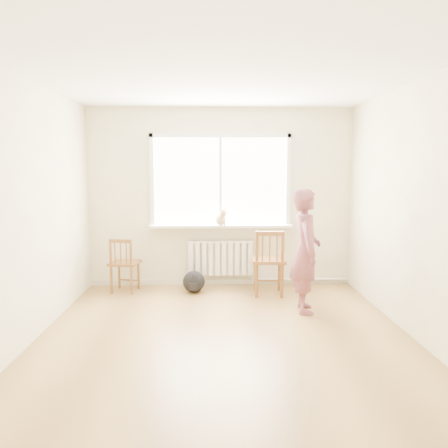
{
  "coord_description": "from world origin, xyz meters",
  "views": [
    {
      "loc": [
        -0.13,
        -4.39,
        1.78
      ],
      "look_at": [
        0.02,
        1.2,
        1.08
      ],
      "focal_mm": 35.0,
      "sensor_mm": 36.0,
      "label": 1
    }
  ],
  "objects": [
    {
      "name": "floor",
      "position": [
        0.0,
        0.0,
        0.0
      ],
      "size": [
        4.5,
        4.5,
        0.0
      ],
      "primitive_type": "plane",
      "color": "#A37B42",
      "rests_on": "ground"
    },
    {
      "name": "ceiling",
      "position": [
        0.0,
        0.0,
        2.7
      ],
      "size": [
        4.5,
        4.5,
        0.0
      ],
      "primitive_type": "plane",
      "rotation": [
        3.14,
        0.0,
        0.0
      ],
      "color": "white",
      "rests_on": "back_wall"
    },
    {
      "name": "back_wall",
      "position": [
        0.0,
        2.25,
        1.35
      ],
      "size": [
        4.0,
        0.01,
        2.7
      ],
      "primitive_type": "cube",
      "color": "beige",
      "rests_on": "ground"
    },
    {
      "name": "window",
      "position": [
        0.0,
        2.22,
        1.66
      ],
      "size": [
        2.12,
        0.05,
        1.42
      ],
      "color": "white",
      "rests_on": "back_wall"
    },
    {
      "name": "windowsill",
      "position": [
        0.0,
        2.14,
        0.93
      ],
      "size": [
        2.15,
        0.22,
        0.04
      ],
      "primitive_type": "cube",
      "color": "white",
      "rests_on": "back_wall"
    },
    {
      "name": "radiator",
      "position": [
        0.0,
        2.16,
        0.44
      ],
      "size": [
        1.0,
        0.12,
        0.55
      ],
      "color": "white",
      "rests_on": "back_wall"
    },
    {
      "name": "heating_pipe",
      "position": [
        1.25,
        2.19,
        0.08
      ],
      "size": [
        1.4,
        0.04,
        0.04
      ],
      "primitive_type": "cylinder",
      "rotation": [
        0.0,
        1.57,
        0.0
      ],
      "color": "silver",
      "rests_on": "back_wall"
    },
    {
      "name": "baseboard",
      "position": [
        0.0,
        2.23,
        0.04
      ],
      "size": [
        4.0,
        0.03,
        0.08
      ],
      "primitive_type": "cube",
      "color": "beige",
      "rests_on": "ground"
    },
    {
      "name": "chair_left",
      "position": [
        -1.41,
        1.83,
        0.4
      ],
      "size": [
        0.45,
        0.44,
        0.8
      ],
      "rotation": [
        0.0,
        0.0,
        2.98
      ],
      "color": "brown",
      "rests_on": "floor"
    },
    {
      "name": "chair_right",
      "position": [
        0.67,
        1.62,
        0.47
      ],
      "size": [
        0.48,
        0.46,
        0.94
      ],
      "rotation": [
        0.0,
        0.0,
        3.1
      ],
      "color": "brown",
      "rests_on": "floor"
    },
    {
      "name": "person",
      "position": [
        1.03,
        0.92,
        0.77
      ],
      "size": [
        0.4,
        0.58,
        1.54
      ],
      "primitive_type": "imported",
      "rotation": [
        0.0,
        0.0,
        1.51
      ],
      "color": "#CD447D",
      "rests_on": "floor"
    },
    {
      "name": "cat",
      "position": [
        0.0,
        2.05,
        1.06
      ],
      "size": [
        0.24,
        0.4,
        0.27
      ],
      "rotation": [
        0.0,
        0.0,
        0.25
      ],
      "color": "beige",
      "rests_on": "windowsill"
    },
    {
      "name": "backpack",
      "position": [
        -0.4,
        1.79,
        0.16
      ],
      "size": [
        0.37,
        0.31,
        0.32
      ],
      "primitive_type": "ellipsoid",
      "rotation": [
        0.0,
        0.0,
        -0.23
      ],
      "color": "black",
      "rests_on": "floor"
    }
  ]
}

